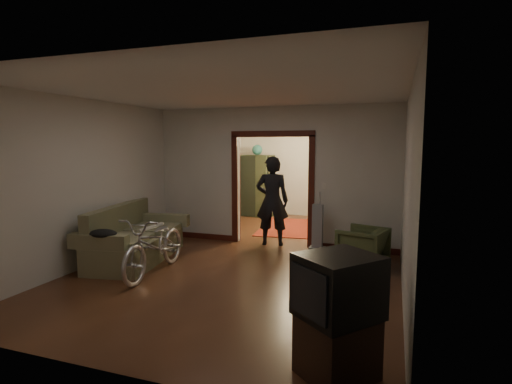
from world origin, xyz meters
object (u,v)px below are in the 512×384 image
at_px(sofa, 137,233).
at_px(desk, 343,207).
at_px(armchair, 362,247).
at_px(bicycle, 155,244).
at_px(locker, 257,186).
at_px(person, 272,201).

relative_size(sofa, desk, 2.06).
distance_m(sofa, armchair, 3.93).
xyz_separation_m(bicycle, armchair, (3.07, 1.48, -0.14)).
xyz_separation_m(armchair, locker, (-3.24, 3.95, 0.54)).
xyz_separation_m(bicycle, locker, (-0.17, 5.44, 0.40)).
relative_size(person, desk, 1.78).
relative_size(armchair, desk, 0.72).
xyz_separation_m(sofa, armchair, (3.81, 0.94, -0.15)).
xyz_separation_m(sofa, locker, (0.57, 4.90, 0.39)).
bearing_deg(armchair, desk, -151.98).
bearing_deg(armchair, locker, -124.03).
bearing_deg(desk, sofa, -132.54).
bearing_deg(sofa, locker, 73.51).
distance_m(sofa, desk, 5.79).
height_order(locker, desk, locker).
height_order(armchair, person, person).
bearing_deg(person, sofa, 31.99).
distance_m(armchair, person, 2.16).
bearing_deg(sofa, desk, 48.89).
distance_m(bicycle, desk, 5.94).
relative_size(armchair, locker, 0.42).
relative_size(sofa, bicycle, 1.16).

